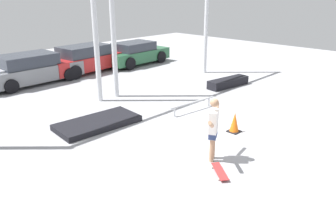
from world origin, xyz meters
TOP-DOWN VIEW (x-y plane):
  - ground_plane at (0.00, 0.00)m, footprint 36.00×36.00m
  - skateboarder at (-1.18, -1.09)m, footprint 1.31×0.77m
  - skateboard at (-1.60, -1.64)m, footprint 0.67×0.77m
  - grind_box at (4.86, 2.56)m, footprint 2.22×0.86m
  - manual_pad at (-1.94, 2.95)m, footprint 2.72×1.48m
  - grind_rail at (1.25, 1.64)m, footprint 2.07×0.29m
  - parked_car_grey at (-1.15, 9.49)m, footprint 4.56×2.10m
  - parked_car_red at (1.95, 9.62)m, footprint 4.71×2.16m
  - parked_car_green at (5.04, 9.23)m, footprint 4.19×2.03m
  - traffic_cone at (0.73, -0.50)m, footprint 0.36×0.36m

SIDE VIEW (x-z plane):
  - ground_plane at x=0.00m, z-range 0.00..0.00m
  - skateboard at x=-1.60m, z-range 0.03..0.10m
  - manual_pad at x=-1.94m, z-range 0.00..0.19m
  - grind_box at x=4.86m, z-range 0.00..0.38m
  - grind_rail at x=1.25m, z-range 0.10..0.45m
  - traffic_cone at x=0.73m, z-range -0.01..0.63m
  - parked_car_green at x=5.04m, z-range -0.01..1.31m
  - parked_car_grey at x=-1.15m, z-range -0.03..1.37m
  - parked_car_red at x=1.95m, z-range -0.02..1.41m
  - skateboarder at x=-1.18m, z-range 0.10..1.77m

